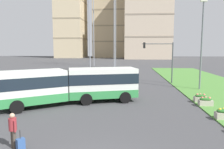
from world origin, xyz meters
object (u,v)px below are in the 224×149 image
(streetlight_median, at_px, (202,42))
(apartment_tower_west, at_px, (71,12))
(articulated_bus, at_px, (72,85))
(apartment_tower_centre, at_px, (147,18))
(flower_planter_4, at_px, (201,98))
(flower_planter_2, at_px, (224,114))
(flower_planter_3, at_px, (206,101))
(car_maroon_sedan, at_px, (79,76))
(apartment_tower_westcentre, at_px, (111,20))
(traffic_light_far_right, at_px, (162,55))
(rolling_suitcase, at_px, (21,144))
(pedestrian_crossing, at_px, (13,128))

(streetlight_median, relative_size, apartment_tower_west, 0.20)
(articulated_bus, relative_size, apartment_tower_centre, 0.30)
(articulated_bus, height_order, flower_planter_4, articulated_bus)
(flower_planter_4, relative_size, apartment_tower_west, 0.02)
(flower_planter_2, xyz_separation_m, flower_planter_3, (0.00, 3.37, 0.00))
(car_maroon_sedan, bearing_deg, articulated_bus, -79.62)
(flower_planter_4, distance_m, apartment_tower_westcentre, 105.90)
(articulated_bus, xyz_separation_m, apartment_tower_centre, (14.05, 87.60, 18.04))
(flower_planter_2, bearing_deg, flower_planter_4, 90.00)
(flower_planter_2, relative_size, apartment_tower_westcentre, 0.03)
(flower_planter_4, distance_m, apartment_tower_centre, 88.62)
(flower_planter_4, relative_size, apartment_tower_westcentre, 0.03)
(flower_planter_2, height_order, apartment_tower_west, apartment_tower_west)
(flower_planter_2, relative_size, traffic_light_far_right, 0.20)
(flower_planter_4, bearing_deg, articulated_bus, -174.21)
(flower_planter_4, height_order, apartment_tower_westcentre, apartment_tower_westcentre)
(traffic_light_far_right, bearing_deg, car_maroon_sedan, 174.89)
(rolling_suitcase, xyz_separation_m, apartment_tower_westcentre, (-4.83, 112.37, 20.66))
(rolling_suitcase, relative_size, apartment_tower_centre, 0.02)
(traffic_light_far_right, bearing_deg, flower_planter_4, -79.96)
(car_maroon_sedan, xyz_separation_m, rolling_suitcase, (2.16, -21.19, -0.44))
(flower_planter_4, height_order, traffic_light_far_right, traffic_light_far_right)
(articulated_bus, relative_size, apartment_tower_westcentre, 0.28)
(rolling_suitcase, xyz_separation_m, flower_planter_4, (11.45, 9.77, 0.11))
(rolling_suitcase, relative_size, flower_planter_2, 0.88)
(pedestrian_crossing, distance_m, apartment_tower_westcentre, 114.02)
(pedestrian_crossing, bearing_deg, apartment_tower_westcentre, 92.24)
(pedestrian_crossing, bearing_deg, rolling_suitcase, -23.96)
(articulated_bus, xyz_separation_m, flower_planter_3, (11.31, -0.09, -1.23))
(rolling_suitcase, distance_m, flower_planter_2, 12.56)
(pedestrian_crossing, xyz_separation_m, traffic_light_far_right, (10.06, 19.94, 2.92))
(flower_planter_2, xyz_separation_m, traffic_light_far_right, (-1.84, 14.97, 3.50))
(car_maroon_sedan, distance_m, flower_planter_3, 18.59)
(pedestrian_crossing, distance_m, flower_planter_4, 15.28)
(apartment_tower_west, relative_size, apartment_tower_westcentre, 1.19)
(flower_planter_3, bearing_deg, flower_planter_2, -90.00)
(flower_planter_2, bearing_deg, apartment_tower_centre, 88.28)
(articulated_bus, height_order, apartment_tower_westcentre, apartment_tower_westcentre)
(car_maroon_sedan, relative_size, traffic_light_far_right, 0.79)
(flower_planter_4, bearing_deg, pedestrian_crossing, -141.20)
(articulated_bus, xyz_separation_m, flower_planter_2, (11.31, -3.46, -1.23))
(articulated_bus, bearing_deg, rolling_suitcase, -90.93)
(articulated_bus, bearing_deg, apartment_tower_centre, 80.89)
(apartment_tower_west, bearing_deg, flower_planter_3, -69.02)
(articulated_bus, bearing_deg, apartment_tower_westcentre, 92.74)
(streetlight_median, bearing_deg, flower_planter_3, -104.65)
(apartment_tower_westcentre, bearing_deg, flower_planter_4, -80.99)
(pedestrian_crossing, xyz_separation_m, streetlight_median, (13.80, 15.60, 4.53))
(traffic_light_far_right, bearing_deg, apartment_tower_westcentre, 98.90)
(rolling_suitcase, distance_m, traffic_light_far_right, 22.60)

